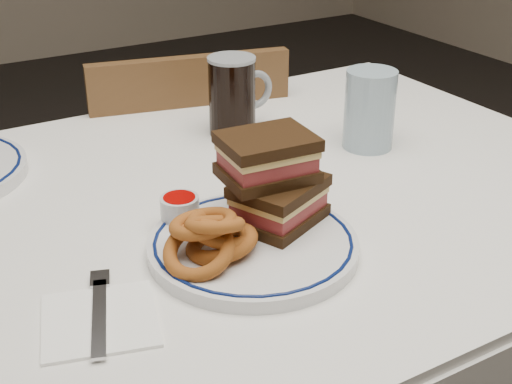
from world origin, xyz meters
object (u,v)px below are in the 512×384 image
main_plate (253,245)px  beer_mug (233,95)px  reuben_sandwich (273,179)px  chair_far (185,212)px

main_plate → beer_mug: size_ratio=1.93×
main_plate → reuben_sandwich: reuben_sandwich is taller
chair_far → main_plate: (-0.20, -0.64, 0.30)m
main_plate → reuben_sandwich: (0.05, 0.03, 0.07)m
chair_far → main_plate: chair_far is taller
main_plate → reuben_sandwich: bearing=33.4°
reuben_sandwich → beer_mug: size_ratio=1.03×
chair_far → reuben_sandwich: reuben_sandwich is taller
beer_mug → chair_far: bearing=85.4°
beer_mug → reuben_sandwich: bearing=-110.8°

